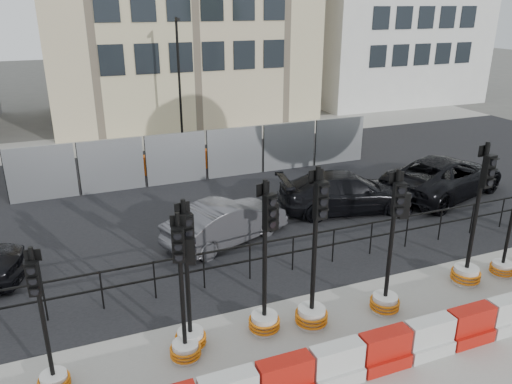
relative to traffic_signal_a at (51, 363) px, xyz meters
name	(u,v)px	position (x,y,z in m)	size (l,w,h in m)	color
ground	(314,294)	(5.90, 1.10, -0.60)	(120.00, 120.00, 0.00)	#51514C
sidewalk_near	(389,373)	(5.90, -1.90, -0.59)	(40.00, 6.00, 0.02)	gray
road	(223,196)	(5.90, 8.10, -0.59)	(40.00, 14.00, 0.03)	black
sidewalk_far	(169,138)	(5.90, 17.10, -0.59)	(40.00, 4.00, 0.02)	gray
kerb_railing	(293,247)	(5.90, 2.30, 0.09)	(18.00, 0.04, 1.00)	black
heras_fencing	(190,159)	(5.41, 10.82, 0.11)	(14.33, 1.72, 2.00)	#95999D
lamp_post_far	(179,78)	(6.40, 16.08, 2.62)	(0.12, 0.56, 6.00)	black
barrier_row	(384,351)	(5.90, -1.70, -0.24)	(13.60, 0.50, 0.80)	#AA0D0E
traffic_signal_a	(51,363)	(0.00, 0.00, 0.00)	(0.57, 0.57, 2.91)	silver
traffic_signal_b	(185,327)	(2.43, -0.06, 0.15)	(0.62, 0.62, 3.15)	silver
traffic_signal_c	(190,320)	(2.61, 0.25, 0.07)	(0.64, 0.64, 3.26)	silver
traffic_signal_d	(265,298)	(4.22, 0.19, 0.22)	(0.68, 0.68, 3.45)	silver
traffic_signal_e	(313,296)	(5.24, -0.01, 0.15)	(0.72, 0.72, 3.65)	silver
traffic_signal_f	(388,280)	(7.05, -0.16, 0.22)	(0.67, 0.67, 3.43)	silver
traffic_signal_g	(469,256)	(9.66, 0.12, 0.16)	(0.72, 0.72, 3.67)	silver
traffic_signal_h	(505,254)	(10.81, 0.07, 0.03)	(0.60, 0.60, 3.06)	silver
car_b	(226,222)	(4.85, 4.58, 0.03)	(4.06, 2.63, 1.26)	#424146
car_c	(346,192)	(9.34, 5.32, 0.07)	(4.87, 2.72, 1.33)	black
car_d	(444,176)	(13.44, 5.29, 0.12)	(5.63, 3.77, 1.43)	black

